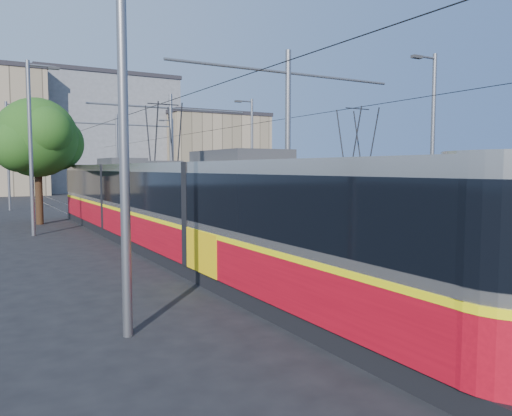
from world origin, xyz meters
TOP-DOWN VIEW (x-y plane):
  - ground at (0.00, 0.00)m, footprint 160.00×160.00m
  - platform at (0.00, 17.00)m, footprint 4.00×50.00m
  - tactile_strip_left at (-1.45, 17.00)m, footprint 0.70×50.00m
  - tactile_strip_right at (1.45, 17.00)m, footprint 0.70×50.00m
  - rails at (0.00, 17.00)m, footprint 8.71×70.00m
  - track_arrow at (-3.60, -3.00)m, footprint 1.20×5.00m
  - tram_left at (-3.60, 10.96)m, footprint 2.43×30.28m
  - tram_right at (3.60, 8.42)m, footprint 2.43×31.85m
  - catenary at (0.00, 14.15)m, footprint 9.20×70.00m
  - street_lamps at (-0.00, 21.00)m, footprint 15.18×38.22m
  - shelter at (-0.19, 13.01)m, footprint 0.87×1.21m
  - tree at (-6.40, 23.14)m, footprint 4.81×4.44m
  - building_centre at (6.00, 64.00)m, footprint 18.36×14.28m
  - building_right at (20.00, 58.00)m, footprint 14.28×10.20m

SIDE VIEW (x-z plane):
  - ground at x=0.00m, z-range 0.00..0.00m
  - track_arrow at x=-3.60m, z-range 0.00..0.01m
  - rails at x=0.00m, z-range 0.00..0.03m
  - platform at x=0.00m, z-range 0.00..0.30m
  - tactile_strip_left at x=-1.45m, z-range 0.30..0.31m
  - tactile_strip_right at x=1.45m, z-range 0.30..0.31m
  - shelter at x=-0.19m, z-range 0.36..2.79m
  - tram_left at x=-3.60m, z-range -1.04..4.46m
  - tram_right at x=3.60m, z-range -0.89..4.61m
  - street_lamps at x=0.00m, z-range 0.18..8.18m
  - catenary at x=0.00m, z-range 1.02..8.02m
  - tree at x=-6.40m, z-range 1.23..8.21m
  - building_right at x=20.00m, z-range 0.01..10.85m
  - building_centre at x=6.00m, z-range 0.01..15.49m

